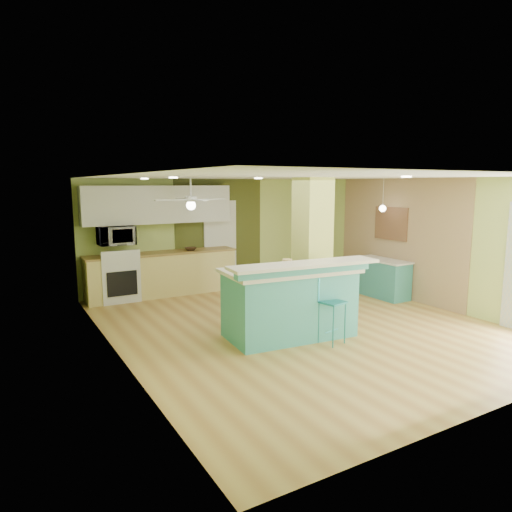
# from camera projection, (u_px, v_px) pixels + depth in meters

# --- Properties ---
(floor) EXTENTS (6.00, 7.00, 0.01)m
(floor) POSITION_uv_depth(u_px,v_px,m) (298.00, 325.00, 7.81)
(floor) COLOR #A47639
(floor) RESTS_ON ground
(ceiling) EXTENTS (6.00, 7.00, 0.01)m
(ceiling) POSITION_uv_depth(u_px,v_px,m) (300.00, 176.00, 7.42)
(ceiling) COLOR white
(ceiling) RESTS_ON wall_back
(wall_back) EXTENTS (6.00, 0.01, 2.50)m
(wall_back) POSITION_uv_depth(u_px,v_px,m) (211.00, 233.00, 10.61)
(wall_back) COLOR #BDD371
(wall_back) RESTS_ON floor
(wall_front) EXTENTS (6.00, 0.01, 2.50)m
(wall_front) POSITION_uv_depth(u_px,v_px,m) (500.00, 297.00, 4.62)
(wall_front) COLOR #BDD371
(wall_front) RESTS_ON floor
(wall_left) EXTENTS (0.01, 7.00, 2.50)m
(wall_left) POSITION_uv_depth(u_px,v_px,m) (116.00, 269.00, 6.13)
(wall_left) COLOR #BDD371
(wall_left) RESTS_ON floor
(wall_right) EXTENTS (0.01, 7.00, 2.50)m
(wall_right) POSITION_uv_depth(u_px,v_px,m) (422.00, 241.00, 9.10)
(wall_right) COLOR #BDD371
(wall_right) RESTS_ON floor
(wood_panel) EXTENTS (0.02, 3.40, 2.50)m
(wood_panel) POSITION_uv_depth(u_px,v_px,m) (398.00, 238.00, 9.61)
(wood_panel) COLOR #907152
(wood_panel) RESTS_ON floor
(olive_accent) EXTENTS (2.20, 0.02, 2.50)m
(olive_accent) POSITION_uv_depth(u_px,v_px,m) (220.00, 233.00, 10.70)
(olive_accent) COLOR #484E1F
(olive_accent) RESTS_ON floor
(interior_door) EXTENTS (0.82, 0.05, 2.00)m
(interior_door) POSITION_uv_depth(u_px,v_px,m) (220.00, 244.00, 10.71)
(interior_door) COLOR silver
(interior_door) RESTS_ON floor
(column) EXTENTS (0.55, 0.55, 2.50)m
(column) POSITION_uv_depth(u_px,v_px,m) (312.00, 246.00, 8.36)
(column) COLOR #C6CE5F
(column) RESTS_ON floor
(kitchen_run) EXTENTS (3.25, 0.63, 0.94)m
(kitchen_run) POSITION_uv_depth(u_px,v_px,m) (163.00, 274.00, 9.83)
(kitchen_run) COLOR #DBC772
(kitchen_run) RESTS_ON floor
(stove) EXTENTS (0.76, 0.66, 1.08)m
(stove) POSITION_uv_depth(u_px,v_px,m) (118.00, 279.00, 9.35)
(stove) COLOR silver
(stove) RESTS_ON floor
(upper_cabinets) EXTENTS (3.20, 0.34, 0.80)m
(upper_cabinets) POSITION_uv_depth(u_px,v_px,m) (159.00, 205.00, 9.70)
(upper_cabinets) COLOR silver
(upper_cabinets) RESTS_ON wall_back
(microwave) EXTENTS (0.70, 0.48, 0.39)m
(microwave) POSITION_uv_depth(u_px,v_px,m) (116.00, 236.00, 9.22)
(microwave) COLOR silver
(microwave) RESTS_ON wall_back
(ceiling_fan) EXTENTS (1.41, 1.41, 0.61)m
(ceiling_fan) POSITION_uv_depth(u_px,v_px,m) (191.00, 200.00, 8.65)
(ceiling_fan) COLOR silver
(ceiling_fan) RESTS_ON ceiling
(pendant_lamp) EXTENTS (0.14, 0.14, 0.69)m
(pendant_lamp) POSITION_uv_depth(u_px,v_px,m) (383.00, 208.00, 9.47)
(pendant_lamp) COLOR white
(pendant_lamp) RESTS_ON ceiling
(wall_decor) EXTENTS (0.03, 0.90, 0.70)m
(wall_decor) POSITION_uv_depth(u_px,v_px,m) (391.00, 223.00, 9.72)
(wall_decor) COLOR brown
(wall_decor) RESTS_ON wood_panel
(peninsula) EXTENTS (2.37, 1.42, 1.25)m
(peninsula) POSITION_uv_depth(u_px,v_px,m) (290.00, 301.00, 7.13)
(peninsula) COLOR teal
(peninsula) RESTS_ON floor
(bar_stool) EXTENTS (0.39, 0.39, 1.00)m
(bar_stool) POSITION_uv_depth(u_px,v_px,m) (329.00, 299.00, 6.84)
(bar_stool) COLOR teal
(bar_stool) RESTS_ON floor
(side_counter) EXTENTS (0.53, 1.25, 0.81)m
(side_counter) POSITION_uv_depth(u_px,v_px,m) (382.00, 278.00, 9.71)
(side_counter) COLOR teal
(side_counter) RESTS_ON floor
(fruit_bowl) EXTENTS (0.35, 0.35, 0.07)m
(fruit_bowl) POSITION_uv_depth(u_px,v_px,m) (191.00, 249.00, 9.99)
(fruit_bowl) COLOR #332215
(fruit_bowl) RESTS_ON kitchen_run
(canister) EXTENTS (0.15, 0.15, 0.17)m
(canister) POSITION_uv_depth(u_px,v_px,m) (287.00, 265.00, 6.90)
(canister) COLOR gold
(canister) RESTS_ON peninsula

